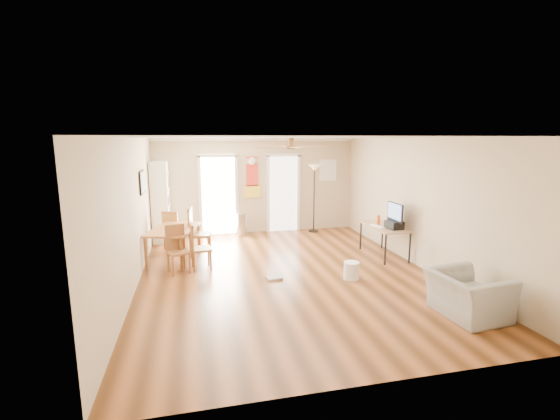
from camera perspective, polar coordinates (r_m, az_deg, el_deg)
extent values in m
plane|color=brown|center=(7.50, 1.03, -9.49)|extent=(7.00, 7.00, 0.00)
cube|color=red|center=(10.49, -4.18, 4.93)|extent=(0.46, 0.03, 1.10)
cube|color=white|center=(11.01, 7.14, 5.92)|extent=(0.50, 0.04, 0.60)
cube|color=black|center=(8.35, -19.89, 3.93)|extent=(0.04, 0.66, 0.48)
cylinder|color=#A9A8AB|center=(10.35, -5.77, -2.20)|extent=(0.34, 0.34, 0.59)
cube|color=white|center=(8.64, 14.32, -2.35)|extent=(0.19, 0.43, 0.02)
cube|color=black|center=(8.51, 16.69, -2.14)|extent=(0.33, 0.37, 0.17)
cylinder|color=#CC4612|center=(8.80, 14.47, -1.47)|extent=(0.09, 0.09, 0.21)
cylinder|color=white|center=(7.30, 10.62, -8.88)|extent=(0.32, 0.32, 0.33)
cube|color=#A2A29D|center=(7.24, -0.91, -10.10)|extent=(0.31, 0.26, 0.04)
imported|color=#989893|center=(6.35, 26.16, -11.29)|extent=(0.95, 1.07, 0.65)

